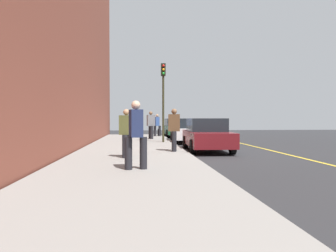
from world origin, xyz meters
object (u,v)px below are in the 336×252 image
parked_car_white (187,131)px  pedestrian_brown_coat (174,129)px  pedestrian_grey_coat (151,124)px  rolling_suitcase (159,132)px  pedestrian_navy_coat (136,133)px  pedestrian_olive_coat (126,132)px  parked_car_maroon (207,135)px  pedestrian_blue_coat (157,124)px  traffic_light_pole (163,89)px  parked_car_green (176,128)px

parked_car_white → pedestrian_brown_coat: bearing=-12.7°
pedestrian_grey_coat → rolling_suitcase: 3.98m
parked_car_white → pedestrian_navy_coat: pedestrian_navy_coat is taller
pedestrian_navy_coat → pedestrian_brown_coat: bearing=162.3°
pedestrian_olive_coat → parked_car_maroon: bearing=134.8°
parked_car_maroon → pedestrian_navy_coat: bearing=-27.0°
parked_car_maroon → pedestrian_navy_coat: (6.28, -3.21, 0.37)m
pedestrian_navy_coat → parked_car_maroon: bearing=153.0°
pedestrian_blue_coat → pedestrian_grey_coat: 3.42m
parked_car_maroon → pedestrian_grey_coat: bearing=-161.6°
pedestrian_olive_coat → traffic_light_pole: bearing=166.1°
pedestrian_navy_coat → traffic_light_pole: 10.43m
parked_car_white → parked_car_maroon: size_ratio=0.92×
parked_car_green → pedestrian_grey_coat: (4.73, -2.22, 0.37)m
parked_car_maroon → pedestrian_blue_coat: pedestrian_blue_coat is taller
parked_car_maroon → pedestrian_grey_coat: pedestrian_grey_coat is taller
parked_car_green → pedestrian_grey_coat: pedestrian_grey_coat is taller
parked_car_white → pedestrian_grey_coat: bearing=-127.1°
parked_car_white → pedestrian_grey_coat: pedestrian_grey_coat is taller
parked_car_maroon → rolling_suitcase: 10.99m
pedestrian_navy_coat → traffic_light_pole: size_ratio=0.41×
pedestrian_grey_coat → pedestrian_olive_coat: size_ratio=1.09×
parked_car_white → pedestrian_olive_coat: size_ratio=2.54×
pedestrian_grey_coat → pedestrian_brown_coat: (8.52, 0.67, -0.04)m
pedestrian_blue_coat → pedestrian_brown_coat: pedestrian_brown_coat is taller
pedestrian_blue_coat → pedestrian_olive_coat: bearing=-7.5°
pedestrian_navy_coat → pedestrian_grey_coat: 13.35m
parked_car_white → traffic_light_pole: 3.29m
traffic_light_pole → rolling_suitcase: size_ratio=5.02×
pedestrian_olive_coat → pedestrian_brown_coat: bearing=137.5°
traffic_light_pole → pedestrian_brown_coat: bearing=0.7°
pedestrian_brown_coat → rolling_suitcase: pedestrian_brown_coat is taller
traffic_light_pole → pedestrian_olive_coat: bearing=-13.9°
parked_car_white → pedestrian_brown_coat: pedestrian_brown_coat is taller
pedestrian_navy_coat → pedestrian_grey_coat: bearing=176.3°
parked_car_green → traffic_light_pole: (7.94, -1.62, 2.43)m
parked_car_green → traffic_light_pole: 8.46m
parked_car_green → parked_car_maroon: (11.78, 0.12, 0.00)m
traffic_light_pole → parked_car_maroon: bearing=24.4°
parked_car_green → parked_car_maroon: 11.78m
parked_car_maroon → pedestrian_brown_coat: (1.48, -1.67, 0.33)m
pedestrian_blue_coat → parked_car_maroon: bearing=9.4°
pedestrian_olive_coat → pedestrian_brown_coat: size_ratio=0.96×
pedestrian_olive_coat → traffic_light_pole: 7.89m
parked_car_white → pedestrian_grey_coat: size_ratio=2.33×
pedestrian_navy_coat → rolling_suitcase: pedestrian_navy_coat is taller
parked_car_white → parked_car_maroon: bearing=1.5°
pedestrian_grey_coat → pedestrian_olive_coat: (10.58, -1.22, -0.08)m
parked_car_white → rolling_suitcase: size_ratio=4.77×
pedestrian_navy_coat → pedestrian_blue_coat: 16.75m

